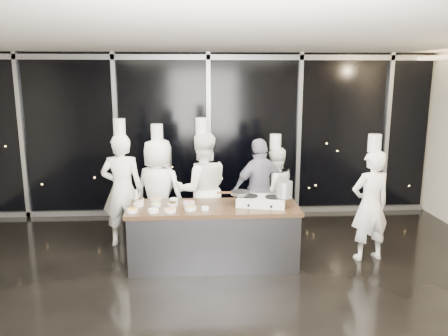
{
  "coord_description": "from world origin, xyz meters",
  "views": [
    {
      "loc": [
        -0.21,
        -5.16,
        2.72
      ],
      "look_at": [
        0.17,
        1.2,
        1.4
      ],
      "focal_mm": 35.0,
      "sensor_mm": 36.0,
      "label": 1
    }
  ],
  "objects_px": {
    "frying_pan": "(240,193)",
    "chef_side": "(370,204)",
    "chef_far_left": "(122,189)",
    "guest": "(260,189)",
    "chef_left": "(159,191)",
    "stock_pot": "(284,189)",
    "chef_center": "(202,189)",
    "stove": "(261,201)",
    "chef_right": "(274,191)",
    "demo_counter": "(214,235)"
  },
  "relations": [
    {
      "from": "demo_counter",
      "to": "chef_left",
      "type": "distance_m",
      "value": 1.32
    },
    {
      "from": "chef_far_left",
      "to": "guest",
      "type": "distance_m",
      "value": 2.28
    },
    {
      "from": "stock_pot",
      "to": "chef_side",
      "type": "bearing_deg",
      "value": 6.68
    },
    {
      "from": "frying_pan",
      "to": "guest",
      "type": "bearing_deg",
      "value": 79.07
    },
    {
      "from": "chef_far_left",
      "to": "chef_left",
      "type": "bearing_deg",
      "value": -176.85
    },
    {
      "from": "frying_pan",
      "to": "chef_left",
      "type": "distance_m",
      "value": 1.49
    },
    {
      "from": "chef_left",
      "to": "chef_far_left",
      "type": "bearing_deg",
      "value": 25.13
    },
    {
      "from": "chef_far_left",
      "to": "guest",
      "type": "bearing_deg",
      "value": -173.76
    },
    {
      "from": "chef_far_left",
      "to": "chef_center",
      "type": "height_order",
      "value": "chef_center"
    },
    {
      "from": "stove",
      "to": "chef_side",
      "type": "relative_size",
      "value": 0.4
    },
    {
      "from": "chef_center",
      "to": "chef_right",
      "type": "xyz_separation_m",
      "value": [
        1.26,
        0.4,
        -0.16
      ]
    },
    {
      "from": "frying_pan",
      "to": "chef_center",
      "type": "bearing_deg",
      "value": 140.88
    },
    {
      "from": "stock_pot",
      "to": "chef_center",
      "type": "relative_size",
      "value": 0.11
    },
    {
      "from": "chef_far_left",
      "to": "chef_right",
      "type": "relative_size",
      "value": 1.17
    },
    {
      "from": "chef_right",
      "to": "chef_side",
      "type": "relative_size",
      "value": 0.93
    },
    {
      "from": "guest",
      "to": "chef_right",
      "type": "bearing_deg",
      "value": -170.85
    },
    {
      "from": "demo_counter",
      "to": "chef_right",
      "type": "distance_m",
      "value": 1.67
    },
    {
      "from": "guest",
      "to": "stove",
      "type": "bearing_deg",
      "value": 60.85
    },
    {
      "from": "chef_far_left",
      "to": "chef_right",
      "type": "bearing_deg",
      "value": -170.45
    },
    {
      "from": "demo_counter",
      "to": "chef_right",
      "type": "relative_size",
      "value": 1.38
    },
    {
      "from": "frying_pan",
      "to": "chef_far_left",
      "type": "xyz_separation_m",
      "value": [
        -1.84,
        0.78,
        -0.12
      ]
    },
    {
      "from": "demo_counter",
      "to": "guest",
      "type": "relative_size",
      "value": 1.42
    },
    {
      "from": "demo_counter",
      "to": "chef_right",
      "type": "xyz_separation_m",
      "value": [
        1.1,
        1.21,
        0.34
      ]
    },
    {
      "from": "chef_far_left",
      "to": "stove",
      "type": "bearing_deg",
      "value": 159.96
    },
    {
      "from": "stove",
      "to": "chef_far_left",
      "type": "height_order",
      "value": "chef_far_left"
    },
    {
      "from": "stock_pot",
      "to": "chef_far_left",
      "type": "distance_m",
      "value": 2.65
    },
    {
      "from": "chef_left",
      "to": "guest",
      "type": "height_order",
      "value": "chef_left"
    },
    {
      "from": "chef_right",
      "to": "chef_side",
      "type": "bearing_deg",
      "value": 116.9
    },
    {
      "from": "stove",
      "to": "chef_left",
      "type": "height_order",
      "value": "chef_left"
    },
    {
      "from": "chef_left",
      "to": "chef_right",
      "type": "relative_size",
      "value": 1.12
    },
    {
      "from": "stove",
      "to": "chef_center",
      "type": "xyz_separation_m",
      "value": [
        -0.85,
        0.81,
        -0.02
      ]
    },
    {
      "from": "chef_left",
      "to": "chef_right",
      "type": "bearing_deg",
      "value": -146.59
    },
    {
      "from": "stove",
      "to": "chef_left",
      "type": "xyz_separation_m",
      "value": [
        -1.56,
        0.89,
        -0.07
      ]
    },
    {
      "from": "stove",
      "to": "chef_right",
      "type": "height_order",
      "value": "chef_right"
    },
    {
      "from": "demo_counter",
      "to": "frying_pan",
      "type": "xyz_separation_m",
      "value": [
        0.39,
        0.1,
        0.61
      ]
    },
    {
      "from": "chef_center",
      "to": "chef_side",
      "type": "relative_size",
      "value": 1.1
    },
    {
      "from": "stove",
      "to": "stock_pot",
      "type": "bearing_deg",
      "value": -2.99
    },
    {
      "from": "stove",
      "to": "chef_side",
      "type": "height_order",
      "value": "chef_side"
    },
    {
      "from": "frying_pan",
      "to": "chef_far_left",
      "type": "distance_m",
      "value": 2.0
    },
    {
      "from": "chef_left",
      "to": "chef_side",
      "type": "height_order",
      "value": "chef_left"
    },
    {
      "from": "frying_pan",
      "to": "stove",
      "type": "bearing_deg",
      "value": -2.72
    },
    {
      "from": "stove",
      "to": "chef_right",
      "type": "xyz_separation_m",
      "value": [
        0.4,
        1.21,
        -0.18
      ]
    },
    {
      "from": "chef_left",
      "to": "chef_side",
      "type": "bearing_deg",
      "value": -170.24
    },
    {
      "from": "chef_side",
      "to": "chef_right",
      "type": "bearing_deg",
      "value": -54.03
    },
    {
      "from": "chef_left",
      "to": "guest",
      "type": "relative_size",
      "value": 1.15
    },
    {
      "from": "stove",
      "to": "chef_side",
      "type": "xyz_separation_m",
      "value": [
        1.65,
        0.06,
        -0.1
      ]
    },
    {
      "from": "guest",
      "to": "chef_side",
      "type": "xyz_separation_m",
      "value": [
        1.52,
        -0.98,
        -0.0
      ]
    },
    {
      "from": "demo_counter",
      "to": "chef_center",
      "type": "distance_m",
      "value": 0.96
    },
    {
      "from": "chef_left",
      "to": "chef_center",
      "type": "distance_m",
      "value": 0.71
    },
    {
      "from": "frying_pan",
      "to": "chef_side",
      "type": "height_order",
      "value": "chef_side"
    }
  ]
}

